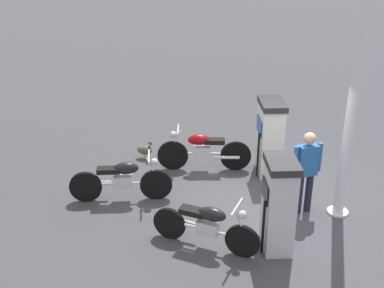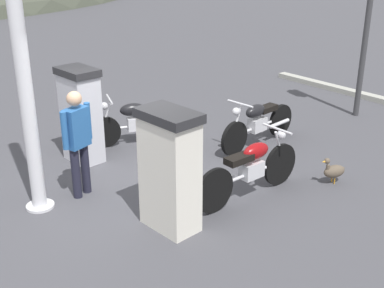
{
  "view_description": "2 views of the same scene",
  "coord_description": "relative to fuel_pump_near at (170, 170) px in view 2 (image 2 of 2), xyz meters",
  "views": [
    {
      "loc": [
        0.61,
        8.33,
        5.05
      ],
      "look_at": [
        1.36,
        0.11,
        1.28
      ],
      "focal_mm": 46.2,
      "sensor_mm": 36.0,
      "label": 1
    },
    {
      "loc": [
        -3.39,
        -6.31,
        3.62
      ],
      "look_at": [
        0.77,
        -0.56,
        0.71
      ],
      "focal_mm": 47.43,
      "sensor_mm": 36.0,
      "label": 2
    }
  ],
  "objects": [
    {
      "name": "ground_plane",
      "position": [
        0.16,
        1.36,
        -0.83
      ],
      "size": [
        120.0,
        120.0,
        0.0
      ],
      "primitive_type": "plane",
      "color": "#424247"
    },
    {
      "name": "fuel_pump_near",
      "position": [
        0.0,
        0.0,
        0.0
      ],
      "size": [
        0.61,
        0.89,
        1.64
      ],
      "color": "silver",
      "rests_on": "ground"
    },
    {
      "name": "fuel_pump_far",
      "position": [
        0.0,
        2.72,
        -0.0
      ],
      "size": [
        0.58,
        0.79,
        1.63
      ],
      "color": "silver",
      "rests_on": "ground"
    },
    {
      "name": "motorcycle_near_pump",
      "position": [
        1.42,
        0.01,
        -0.35
      ],
      "size": [
        2.05,
        0.56,
        0.97
      ],
      "color": "black",
      "rests_on": "ground"
    },
    {
      "name": "motorcycle_far_pump",
      "position": [
        1.16,
        2.83,
        -0.39
      ],
      "size": [
        1.83,
        0.81,
        0.93
      ],
      "color": "black",
      "rests_on": "ground"
    },
    {
      "name": "motorcycle_extra",
      "position": [
        2.89,
        1.44,
        -0.38
      ],
      "size": [
        1.98,
        0.56,
        0.95
      ],
      "color": "black",
      "rests_on": "ground"
    },
    {
      "name": "attendant_person",
      "position": [
        -0.58,
        1.54,
        0.09
      ],
      "size": [
        0.56,
        0.32,
        1.62
      ],
      "color": "#1E1E2D",
      "rests_on": "ground"
    },
    {
      "name": "wandering_duck",
      "position": [
        2.79,
        -0.43,
        -0.61
      ],
      "size": [
        0.45,
        0.27,
        0.45
      ],
      "color": "brown",
      "rests_on": "ground"
    },
    {
      "name": "canopy_support_pole",
      "position": [
        -1.24,
        1.53,
        1.38
      ],
      "size": [
        0.4,
        0.4,
        4.57
      ],
      "color": "silver",
      "rests_on": "ground"
    }
  ]
}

